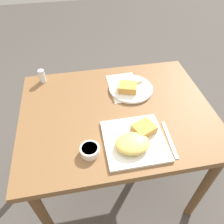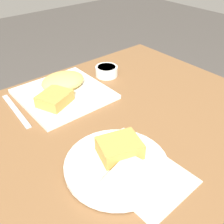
# 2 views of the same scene
# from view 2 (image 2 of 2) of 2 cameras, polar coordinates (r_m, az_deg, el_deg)

# --- Properties ---
(dining_table) EXTENTS (1.01, 0.78, 0.75)m
(dining_table) POSITION_cam_2_polar(r_m,az_deg,el_deg) (0.84, 0.14, -6.95)
(dining_table) COLOR brown
(dining_table) RESTS_ON ground_plane
(menu_card) EXTENTS (0.18, 0.26, 0.00)m
(menu_card) POSITION_cam_2_polar(r_m,az_deg,el_deg) (0.64, 5.12, -12.16)
(menu_card) COLOR beige
(menu_card) RESTS_ON dining_table
(plate_square_near) EXTENTS (0.28, 0.28, 0.06)m
(plate_square_near) POSITION_cam_2_polar(r_m,az_deg,el_deg) (0.91, -10.76, 4.83)
(plate_square_near) COLOR white
(plate_square_near) RESTS_ON dining_table
(plate_oval_far) EXTENTS (0.25, 0.25, 0.05)m
(plate_oval_far) POSITION_cam_2_polar(r_m,az_deg,el_deg) (0.63, 1.28, -10.70)
(plate_oval_far) COLOR white
(plate_oval_far) RESTS_ON menu_card
(sauce_ramekin) EXTENTS (0.09, 0.09, 0.04)m
(sauce_ramekin) POSITION_cam_2_polar(r_m,az_deg,el_deg) (1.02, -1.19, 8.96)
(sauce_ramekin) COLOR white
(sauce_ramekin) RESTS_ON dining_table
(butter_knife) EXTENTS (0.03, 0.22, 0.00)m
(butter_knife) POSITION_cam_2_polar(r_m,az_deg,el_deg) (0.87, -20.21, 0.31)
(butter_knife) COLOR silver
(butter_knife) RESTS_ON dining_table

